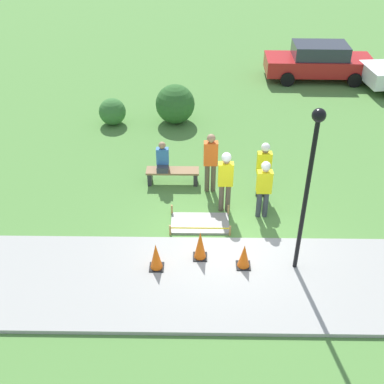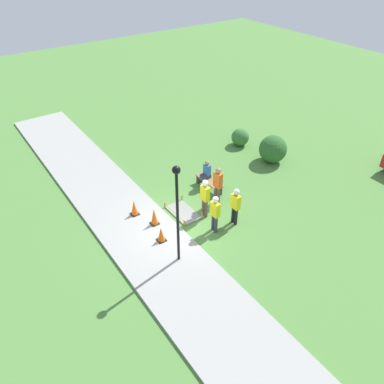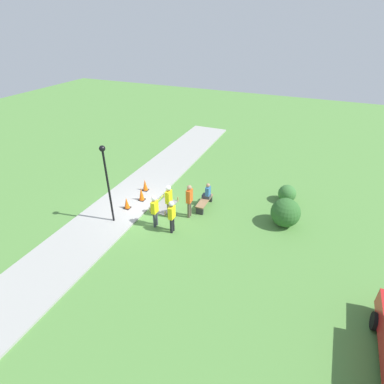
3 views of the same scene
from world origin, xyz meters
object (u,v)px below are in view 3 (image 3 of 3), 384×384
traffic_cone_far_patch (141,194)px  park_bench (204,202)px  traffic_cone_near_patch (145,185)px  person_seated_on_bench (207,192)px  lamppost_near (106,174)px  worker_assistant (169,198)px  traffic_cone_sidewalk_edge (127,203)px  worker_trainee (172,214)px  bystander_in_orange_shirt (189,199)px  worker_supervisor (155,209)px

traffic_cone_far_patch → park_bench: bearing=103.4°
traffic_cone_near_patch → park_bench: (0.20, 3.82, -0.13)m
person_seated_on_bench → lamppost_near: (3.35, -3.78, 1.92)m
traffic_cone_far_patch → person_seated_on_bench: person_seated_on_bench is taller
traffic_cone_far_patch → park_bench: 3.55m
traffic_cone_near_patch → worker_assistant: 3.05m
park_bench → traffic_cone_far_patch: bearing=-76.6°
traffic_cone_sidewalk_edge → worker_trainee: 3.24m
traffic_cone_near_patch → park_bench: bearing=87.0°
worker_assistant → bystander_in_orange_shirt: 1.04m
worker_assistant → lamppost_near: size_ratio=0.45×
traffic_cone_near_patch → lamppost_near: bearing=1.6°
park_bench → lamppost_near: (3.06, -3.73, 2.41)m
traffic_cone_far_patch → worker_supervisor: worker_supervisor is taller
bystander_in_orange_shirt → person_seated_on_bench: bearing=162.2°
park_bench → worker_assistant: (1.49, -1.37, 0.78)m
lamppost_near → worker_trainee: bearing=98.6°
traffic_cone_near_patch → worker_assistant: size_ratio=0.38×
traffic_cone_far_patch → park_bench: traffic_cone_far_patch is taller
traffic_cone_near_patch → worker_assistant: worker_assistant is taller
bystander_in_orange_shirt → traffic_cone_sidewalk_edge: bearing=-77.6°
bystander_in_orange_shirt → worker_assistant: bearing=-68.6°
traffic_cone_near_patch → park_bench: traffic_cone_near_patch is taller
traffic_cone_near_patch → worker_trainee: bearing=48.6°
worker_trainee → bystander_in_orange_shirt: (-1.48, 0.25, 0.04)m
person_seated_on_bench → bystander_in_orange_shirt: 1.50m
worker_assistant → worker_trainee: bearing=33.0°
worker_supervisor → worker_assistant: worker_assistant is taller
bystander_in_orange_shirt → worker_trainee: bearing=-9.7°
worker_trainee → lamppost_near: size_ratio=0.43×
worker_trainee → lamppost_near: 3.55m
worker_assistant → bystander_in_orange_shirt: bystander_in_orange_shirt is taller
traffic_cone_far_patch → park_bench: (-0.82, 3.45, -0.16)m
worker_assistant → bystander_in_orange_shirt: bearing=111.4°
traffic_cone_sidewalk_edge → person_seated_on_bench: (-2.14, 3.79, 0.40)m
worker_supervisor → worker_assistant: 1.04m
lamppost_near → traffic_cone_sidewalk_edge: bearing=-179.6°
worker_trainee → bystander_in_orange_shirt: bearing=170.3°
worker_supervisor → traffic_cone_far_patch: bearing=-132.6°
traffic_cone_near_patch → person_seated_on_bench: bearing=91.3°
traffic_cone_near_patch → lamppost_near: size_ratio=0.17×
park_bench → worker_supervisor: worker_supervisor is taller
person_seated_on_bench → worker_assistant: worker_assistant is taller
traffic_cone_sidewalk_edge → worker_trainee: size_ratio=0.37×
traffic_cone_sidewalk_edge → lamppost_near: bearing=0.4°
worker_supervisor → worker_assistant: (-1.00, 0.25, 0.08)m
park_bench → worker_assistant: size_ratio=0.86×
traffic_cone_far_patch → person_seated_on_bench: size_ratio=0.87×
traffic_cone_far_patch → traffic_cone_sidewalk_edge: 1.07m
traffic_cone_near_patch → traffic_cone_far_patch: traffic_cone_far_patch is taller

